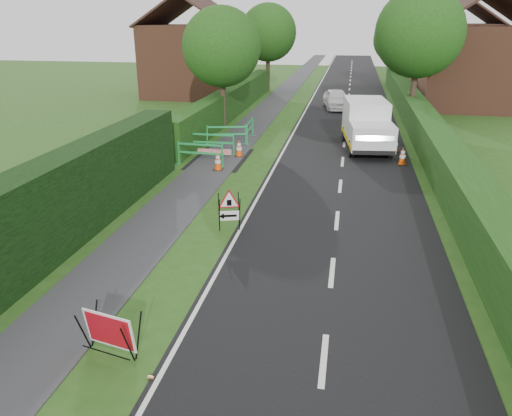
{
  "coord_description": "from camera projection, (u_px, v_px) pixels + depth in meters",
  "views": [
    {
      "loc": [
        2.68,
        -10.3,
        6.0
      ],
      "look_at": [
        0.23,
        2.72,
        0.94
      ],
      "focal_mm": 35.0,
      "sensor_mm": 36.0,
      "label": 1
    }
  ],
  "objects": [
    {
      "name": "tree_fe",
      "position": [
        397.0,
        39.0,
        44.34
      ],
      "size": [
        4.2,
        4.2,
        6.33
      ],
      "color": "#2D2116",
      "rests_on": "ground"
    },
    {
      "name": "red_rect_sign",
      "position": [
        109.0,
        331.0,
        9.31
      ],
      "size": [
        1.18,
        0.86,
        0.91
      ],
      "rotation": [
        0.0,
        0.0,
        -0.22
      ],
      "color": "black",
      "rests_on": "ground"
    },
    {
      "name": "ped_barrier_3",
      "position": [
        249.0,
        128.0,
        25.98
      ],
      "size": [
        0.38,
        2.06,
        1.0
      ],
      "rotation": [
        0.0,
        0.0,
        1.59
      ],
      "color": "green",
      "rests_on": "ground"
    },
    {
      "name": "triangle_sign",
      "position": [
        228.0,
        207.0,
        14.74
      ],
      "size": [
        0.95,
        0.95,
        1.11
      ],
      "rotation": [
        0.0,
        0.0,
        0.31
      ],
      "color": "black",
      "rests_on": "ground"
    },
    {
      "name": "ground",
      "position": [
        226.0,
        283.0,
        12.06
      ],
      "size": [
        120.0,
        120.0,
        0.0
      ],
      "primitive_type": "plane",
      "color": "#254B15",
      "rests_on": "ground"
    },
    {
      "name": "road_surface",
      "position": [
        349.0,
        91.0,
        43.76
      ],
      "size": [
        6.0,
        90.0,
        0.02
      ],
      "primitive_type": "cube",
      "color": "black",
      "rests_on": "ground"
    },
    {
      "name": "works_van",
      "position": [
        367.0,
        124.0,
        24.11
      ],
      "size": [
        2.51,
        5.16,
        2.27
      ],
      "rotation": [
        0.0,
        0.0,
        0.12
      ],
      "color": "silver",
      "rests_on": "ground"
    },
    {
      "name": "house_west",
      "position": [
        194.0,
        59.0,
        40.3
      ],
      "size": [
        7.5,
        7.4,
        7.88
      ],
      "color": "brown",
      "rests_on": "ground"
    },
    {
      "name": "tree_nw",
      "position": [
        222.0,
        47.0,
        27.78
      ],
      "size": [
        4.4,
        4.4,
        6.7
      ],
      "color": "#2D2116",
      "rests_on": "ground"
    },
    {
      "name": "ped_barrier_1",
      "position": [
        213.0,
        141.0,
        23.31
      ],
      "size": [
        2.06,
        0.36,
        1.0
      ],
      "rotation": [
        0.0,
        0.0,
        0.0
      ],
      "color": "green",
      "rests_on": "ground"
    },
    {
      "name": "traffic_cone_3",
      "position": [
        218.0,
        161.0,
        20.86
      ],
      "size": [
        0.38,
        0.38,
        0.79
      ],
      "color": "black",
      "rests_on": "ground"
    },
    {
      "name": "house_east_b",
      "position": [
        453.0,
        53.0,
        47.52
      ],
      "size": [
        7.5,
        7.4,
        7.88
      ],
      "color": "brown",
      "rests_on": "ground"
    },
    {
      "name": "litter_can",
      "position": [
        151.0,
        379.0,
        8.85
      ],
      "size": [
        0.12,
        0.07,
        0.07
      ],
      "primitive_type": "cylinder",
      "rotation": [
        0.0,
        1.57,
        0.0
      ],
      "color": "#BF7F4C",
      "rests_on": "ground"
    },
    {
      "name": "redwhite_plank",
      "position": [
        215.0,
        162.0,
        22.28
      ],
      "size": [
        1.5,
        0.17,
        0.25
      ],
      "primitive_type": "cube",
      "rotation": [
        0.0,
        0.0,
        0.09
      ],
      "color": "red",
      "rests_on": "ground"
    },
    {
      "name": "tree_ne",
      "position": [
        420.0,
        33.0,
        29.31
      ],
      "size": [
        5.2,
        5.2,
        7.79
      ],
      "color": "#2D2116",
      "rests_on": "ground"
    },
    {
      "name": "hedge_east",
      "position": [
        423.0,
        143.0,
        25.63
      ],
      "size": [
        1.2,
        50.0,
        1.5
      ],
      "primitive_type": "cube",
      "color": "#14380F",
      "rests_on": "ground"
    },
    {
      "name": "tree_fw",
      "position": [
        268.0,
        33.0,
        42.35
      ],
      "size": [
        4.8,
        4.8,
        7.24
      ],
      "color": "#2D2116",
      "rests_on": "ground"
    },
    {
      "name": "traffic_cone_0",
      "position": [
        402.0,
        156.0,
        21.63
      ],
      "size": [
        0.38,
        0.38,
        0.79
      ],
      "color": "black",
      "rests_on": "ground"
    },
    {
      "name": "hatchback_car",
      "position": [
        336.0,
        99.0,
        34.93
      ],
      "size": [
        2.29,
        4.21,
        1.36
      ],
      "primitive_type": "imported",
      "rotation": [
        0.0,
        0.0,
        0.18
      ],
      "color": "silver",
      "rests_on": "ground"
    },
    {
      "name": "ped_barrier_0",
      "position": [
        200.0,
        151.0,
        21.48
      ],
      "size": [
        2.08,
        0.46,
        1.0
      ],
      "rotation": [
        0.0,
        0.0,
        -0.05
      ],
      "color": "green",
      "rests_on": "ground"
    },
    {
      "name": "house_east_a",
      "position": [
        474.0,
        65.0,
        34.84
      ],
      "size": [
        7.5,
        7.4,
        7.88
      ],
      "color": "brown",
      "rests_on": "ground"
    },
    {
      "name": "hedge_west_near",
      "position": [
        39.0,
        265.0,
        12.93
      ],
      "size": [
        1.1,
        18.0,
        2.5
      ],
      "primitive_type": "cube",
      "color": "black",
      "rests_on": "ground"
    },
    {
      "name": "footpath",
      "position": [
        287.0,
        89.0,
        44.71
      ],
      "size": [
        2.0,
        90.0,
        0.02
      ],
      "primitive_type": "cube",
      "color": "#2D2D30",
      "rests_on": "ground"
    },
    {
      "name": "traffic_cone_1",
      "position": [
        395.0,
        144.0,
        23.74
      ],
      "size": [
        0.38,
        0.38,
        0.79
      ],
      "color": "black",
      "rests_on": "ground"
    },
    {
      "name": "ped_barrier_2",
      "position": [
        227.0,
        133.0,
        24.95
      ],
      "size": [
        2.08,
        0.84,
        1.0
      ],
      "rotation": [
        0.0,
        0.0,
        0.24
      ],
      "color": "green",
      "rests_on": "ground"
    },
    {
      "name": "hedge_west_far",
      "position": [
        232.0,
        114.0,
        33.13
      ],
      "size": [
        1.0,
        24.0,
        1.8
      ],
      "primitive_type": "cube",
      "color": "#14380F",
      "rests_on": "ground"
    },
    {
      "name": "traffic_cone_2",
      "position": [
        395.0,
        134.0,
        25.79
      ],
      "size": [
        0.38,
        0.38,
        0.79
      ],
      "color": "black",
      "rests_on": "ground"
    },
    {
      "name": "traffic_cone_4",
      "position": [
        239.0,
        148.0,
        22.96
      ],
      "size": [
        0.38,
        0.38,
        0.79
      ],
      "color": "black",
      "rests_on": "ground"
    }
  ]
}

